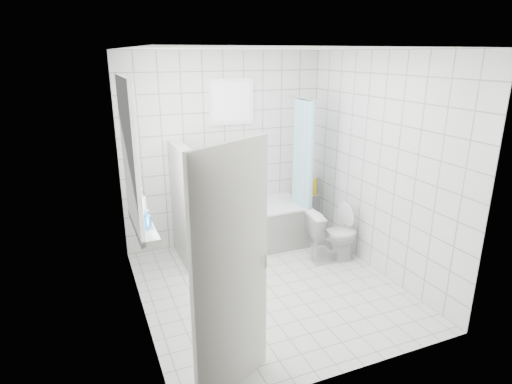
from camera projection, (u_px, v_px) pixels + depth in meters
name	position (u px, v px, depth m)	size (l,w,h in m)	color
ground	(270.00, 287.00, 4.90)	(3.00, 3.00, 0.00)	white
ceiling	(272.00, 49.00, 4.10)	(3.00, 3.00, 0.00)	white
wall_back	(225.00, 150.00, 5.82)	(2.80, 0.02, 2.60)	white
wall_front	(355.00, 230.00, 3.18)	(2.80, 0.02, 2.60)	white
wall_left	(134.00, 195.00, 3.99)	(0.02, 3.00, 2.60)	white
wall_right	(379.00, 166.00, 5.01)	(0.02, 3.00, 2.60)	white
window_left	(132.00, 156.00, 4.17)	(0.01, 0.90, 1.40)	white
window_back	(232.00, 102.00, 5.61)	(0.50, 0.01, 0.50)	white
window_sill	(143.00, 226.00, 4.42)	(0.18, 1.02, 0.08)	white
door	(232.00, 276.00, 3.13)	(0.04, 0.80, 2.00)	silver
bathtub	(247.00, 227.00, 5.86)	(1.61, 0.77, 0.58)	white
partition_wall	(184.00, 205.00, 5.35)	(0.15, 0.85, 1.50)	white
tiled_ledge	(307.00, 211.00, 6.48)	(0.40, 0.24, 0.55)	white
toilet	(333.00, 236.00, 5.46)	(0.37, 0.66, 0.67)	white
curtain_rod	(300.00, 98.00, 5.58)	(0.02, 0.02, 0.80)	silver
shower_curtain	(302.00, 167.00, 5.75)	(0.14, 0.48, 1.78)	#48B5D5
tub_faucet	(245.00, 181.00, 6.02)	(0.18, 0.06, 0.06)	silver
sill_bottles	(141.00, 206.00, 4.45)	(0.18, 0.61, 0.33)	#359CF0
ledge_bottles	(309.00, 187.00, 6.34)	(0.22, 0.16, 0.26)	green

